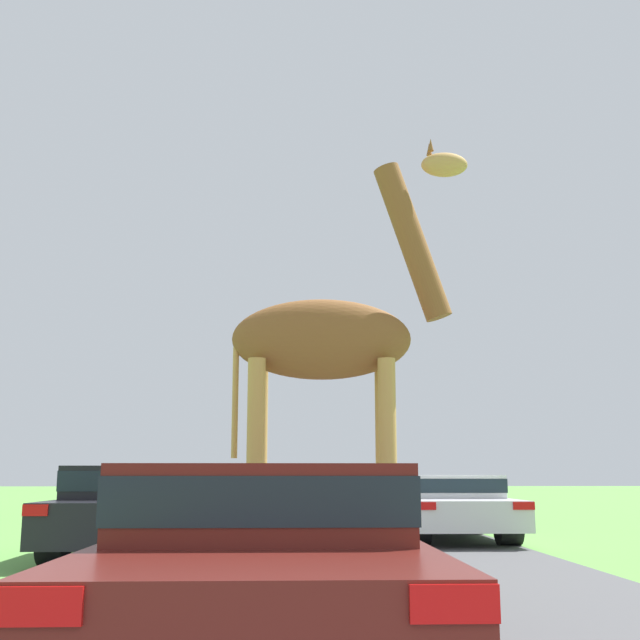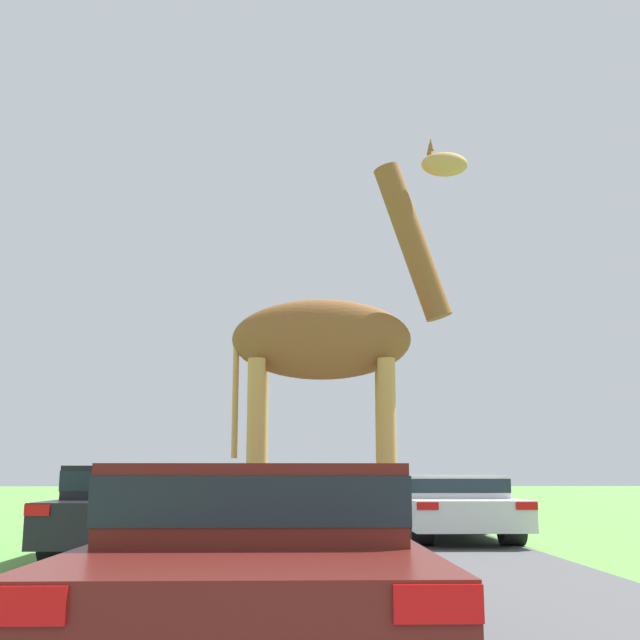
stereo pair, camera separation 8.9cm
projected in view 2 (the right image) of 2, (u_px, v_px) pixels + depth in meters
road at (304, 507)px, 29.28m from camera, size 7.06×120.00×0.00m
giraffe_near_road at (334, 357)px, 9.22m from camera, size 2.81×0.79×5.17m
car_lead_maroon at (259, 559)px, 4.99m from camera, size 1.82×4.37×1.25m
car_queue_right at (451, 504)px, 15.03m from camera, size 1.95×4.55×1.17m
car_queue_left at (337, 489)px, 25.55m from camera, size 1.94×3.99×1.32m
car_far_ahead at (129, 507)px, 11.98m from camera, size 1.73×4.19×1.31m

